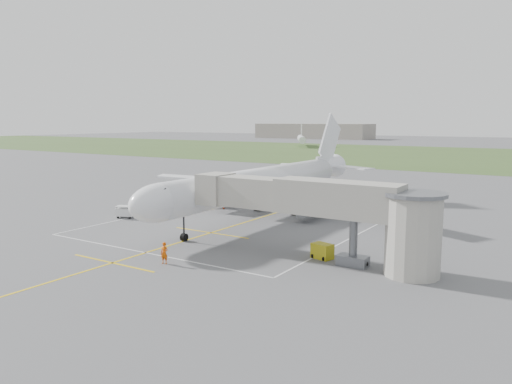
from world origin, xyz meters
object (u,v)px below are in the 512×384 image
Objects in this scene: gpu_unit at (322,251)px; ramp_worker_wing at (224,202)px; airliner at (262,183)px; baggage_cart at (125,212)px; jet_bridge at (329,209)px; ramp_worker_nose at (164,253)px.

ramp_worker_wing reaches higher than gpu_unit.
airliner is 17.88m from baggage_cart.
baggage_cart is at bearing 106.01° from ramp_worker_wing.
ramp_worker_nose is at bearing -144.94° from jet_bridge.
ramp_worker_nose is (4.01, -22.47, -3.43)m from airliner.
baggage_cart is 1.34× the size of ramp_worker_nose.
gpu_unit is at bearing -31.91° from baggage_cart.
ramp_worker_wing is at bearing 159.79° from gpu_unit.
ramp_worker_wing is at bearing 103.83° from ramp_worker_nose.
gpu_unit is at bearing -42.48° from airliner.
jet_bridge reaches higher than ramp_worker_wing.
jet_bridge is at bearing -42.19° from airliner.
airliner is at bearing -152.21° from ramp_worker_wing.
baggage_cart is at bearing -172.29° from gpu_unit.
ramp_worker_nose is 0.98× the size of ramp_worker_wing.
airliner is 24.40× the size of ramp_worker_nose.
airliner is 22.50× the size of gpu_unit.
jet_bridge is at bearing -170.53° from ramp_worker_wing.
airliner is 18.27× the size of baggage_cart.
jet_bridge is 4.22m from gpu_unit.
gpu_unit is (-0.90, 0.68, -4.07)m from jet_bridge.
airliner is 20.43m from gpu_unit.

